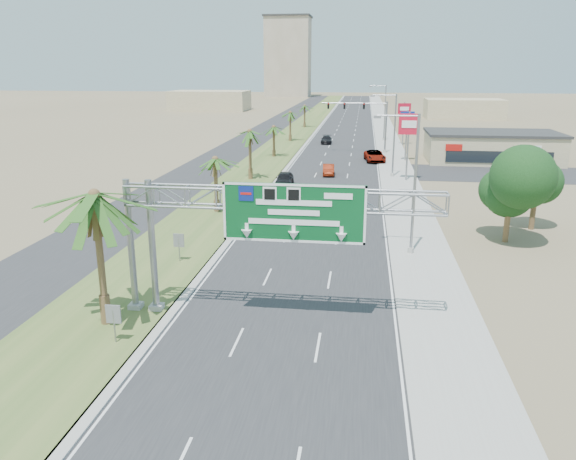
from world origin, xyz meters
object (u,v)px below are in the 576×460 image
at_px(sign_gantry, 264,209).
at_px(car_mid_lane, 328,170).
at_px(signal_mast, 373,122).
at_px(pole_sign_blue, 407,124).
at_px(car_left_lane, 284,179).
at_px(pole_sign_red_near, 409,128).
at_px(car_right_lane, 375,156).
at_px(car_far, 326,140).
at_px(pole_sign_red_far, 404,112).
at_px(palm_near, 94,196).
at_px(store_building, 491,148).

bearing_deg(sign_gantry, car_mid_lane, 89.11).
bearing_deg(signal_mast, pole_sign_blue, -55.97).
distance_m(sign_gantry, car_left_lane, 35.62).
bearing_deg(sign_gantry, pole_sign_red_near, 75.82).
bearing_deg(car_right_lane, pole_sign_red_near, -82.58).
height_order(car_right_lane, car_far, car_right_lane).
xyz_separation_m(car_far, pole_sign_red_far, (13.31, -0.09, 5.07)).
bearing_deg(car_mid_lane, car_far, 90.05).
bearing_deg(palm_near, pole_sign_red_far, 75.16).
xyz_separation_m(car_right_lane, car_far, (-8.22, 19.02, -0.14)).
relative_size(car_mid_lane, pole_sign_red_far, 0.55).
bearing_deg(pole_sign_red_near, pole_sign_blue, 86.67).
bearing_deg(sign_gantry, pole_sign_red_far, 80.90).
distance_m(car_far, pole_sign_blue, 22.28).
bearing_deg(signal_mast, pole_sign_red_near, -80.23).
xyz_separation_m(car_mid_lane, pole_sign_red_far, (11.00, 30.34, 5.07)).
distance_m(store_building, pole_sign_red_near, 21.25).
distance_m(signal_mast, car_far, 14.02).
xyz_separation_m(sign_gantry, store_building, (23.06, 56.07, -4.06)).
bearing_deg(pole_sign_red_near, store_building, 51.35).
relative_size(store_building, pole_sign_red_far, 2.45).
bearing_deg(pole_sign_red_far, car_right_lane, -105.06).
bearing_deg(pole_sign_blue, signal_mast, 124.03).
height_order(palm_near, store_building, palm_near).
relative_size(car_left_lane, pole_sign_blue, 0.64).
bearing_deg(pole_sign_blue, palm_near, -108.52).
relative_size(palm_near, signal_mast, 0.81).
bearing_deg(pole_sign_red_far, sign_gantry, -99.10).
xyz_separation_m(car_mid_lane, car_right_lane, (5.91, 11.42, 0.13)).
bearing_deg(pole_sign_red_near, sign_gantry, -104.18).
xyz_separation_m(signal_mast, store_building, (16.83, -5.97, -2.85)).
relative_size(car_right_lane, pole_sign_red_near, 0.71).
relative_size(car_mid_lane, pole_sign_blue, 0.56).
bearing_deg(car_left_lane, pole_sign_blue, 51.97).
bearing_deg(car_far, palm_near, -95.97).
distance_m(palm_near, signal_mast, 65.60).
relative_size(car_mid_lane, car_far, 0.89).
relative_size(store_building, car_mid_lane, 4.44).
bearing_deg(car_far, pole_sign_red_near, -71.49).
xyz_separation_m(car_left_lane, car_far, (2.23, 37.84, -0.12)).
relative_size(palm_near, pole_sign_blue, 1.16).
bearing_deg(store_building, car_left_lane, -141.98).
xyz_separation_m(signal_mast, car_mid_lane, (-5.58, -19.63, -4.18)).
bearing_deg(pole_sign_red_far, store_building, -55.64).
bearing_deg(car_left_lane, store_building, 36.47).
height_order(car_mid_lane, pole_sign_red_near, pole_sign_red_near).
xyz_separation_m(palm_near, car_far, (6.48, 74.77, -6.27)).
bearing_deg(pole_sign_blue, pole_sign_red_far, 87.72).
height_order(car_left_lane, pole_sign_blue, pole_sign_blue).
bearing_deg(signal_mast, sign_gantry, -95.74).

